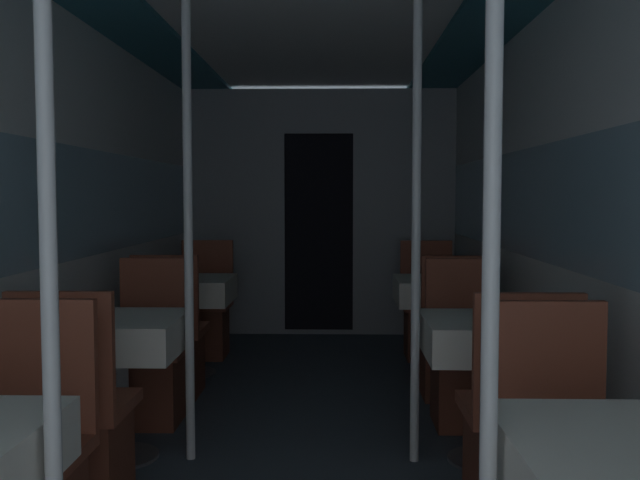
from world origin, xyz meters
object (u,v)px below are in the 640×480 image
at_px(dining_table_left_1, 119,341).
at_px(dining_table_right_2, 439,295).
at_px(dining_table_right_0, 628,480).
at_px(chair_right_near_1, 516,444).
at_px(chair_right_near_2, 451,353).
at_px(dining_table_right_1, 488,342).
at_px(dining_table_left_2, 189,294).
at_px(chair_left_far_2, 204,321).
at_px(chair_right_far_2, 428,322).
at_px(support_pole_left_0, 49,259).
at_px(support_pole_left_1, 188,228).
at_px(chair_right_far_1, 466,374).
at_px(chair_left_near_1, 78,441).
at_px(chair_left_far_1, 150,372).
at_px(support_pole_right_0, 491,260).
at_px(support_pole_right_1, 416,229).
at_px(chair_left_near_2, 172,352).

xyz_separation_m(dining_table_left_1, dining_table_right_2, (1.82, 1.69, 0.00)).
relative_size(dining_table_right_0, chair_right_near_1, 0.76).
bearing_deg(chair_right_near_2, dining_table_right_1, -90.00).
xyz_separation_m(dining_table_right_0, dining_table_right_2, (0.00, 3.37, 0.00)).
xyz_separation_m(dining_table_left_1, dining_table_left_2, (0.00, 1.69, 0.00)).
relative_size(chair_left_far_2, chair_right_far_2, 1.00).
height_order(support_pole_left_0, support_pole_left_1, same).
relative_size(dining_table_left_1, chair_right_near_2, 0.76).
bearing_deg(chair_right_far_1, chair_left_near_1, 32.22).
distance_m(chair_left_near_1, chair_left_far_1, 1.14).
distance_m(support_pole_left_0, chair_right_far_2, 4.29).
xyz_separation_m(support_pole_right_0, support_pole_right_1, (0.00, 1.69, 0.00)).
bearing_deg(chair_right_far_1, dining_table_left_1, 17.49).
height_order(dining_table_left_1, chair_left_near_1, chair_left_near_1).
relative_size(support_pole_left_1, dining_table_right_0, 3.24).
distance_m(support_pole_left_0, dining_table_left_2, 3.43).
bearing_deg(dining_table_right_2, chair_right_far_1, -90.00).
height_order(chair_left_far_2, chair_right_far_2, same).
height_order(support_pole_right_0, chair_right_near_2, support_pole_right_0).
bearing_deg(dining_table_left_1, chair_left_near_1, -90.00).
bearing_deg(support_pole_right_1, chair_left_far_2, 122.95).
relative_size(support_pole_right_1, chair_right_far_2, 2.45).
xyz_separation_m(chair_right_near_1, dining_table_right_2, (0.00, 2.26, 0.30)).
bearing_deg(chair_left_near_2, support_pole_left_0, -82.81).
relative_size(dining_table_left_1, dining_table_right_2, 1.00).
relative_size(support_pole_right_0, chair_right_near_2, 2.45).
relative_size(dining_table_left_2, support_pole_right_1, 0.31).
bearing_deg(support_pole_left_1, dining_table_left_1, 180.00).
bearing_deg(dining_table_right_0, chair_right_far_2, 90.00).
relative_size(support_pole_left_1, dining_table_right_1, 3.24).
distance_m(chair_left_far_1, chair_right_near_1, 2.15).
relative_size(support_pole_right_0, chair_right_near_1, 2.45).
bearing_deg(support_pole_left_1, chair_right_far_1, 21.36).
bearing_deg(chair_left_far_2, dining_table_left_2, 90.00).
bearing_deg(dining_table_left_2, chair_left_far_2, 90.00).
distance_m(dining_table_left_2, chair_right_far_1, 2.15).
distance_m(support_pole_right_0, support_pole_right_1, 1.69).
relative_size(chair_left_near_2, support_pole_right_0, 0.41).
xyz_separation_m(chair_left_near_1, dining_table_left_2, (0.00, 2.26, 0.30)).
xyz_separation_m(support_pole_left_0, chair_right_far_1, (1.46, 2.26, -0.86)).
xyz_separation_m(support_pole_right_1, chair_right_far_2, (0.35, 2.26, -0.86)).
height_order(chair_left_near_1, support_pole_right_1, support_pole_right_1).
height_order(dining_table_left_2, chair_right_far_2, chair_right_far_2).
bearing_deg(chair_left_near_2, dining_table_right_1, -31.50).
relative_size(chair_right_near_1, chair_right_far_1, 1.00).
relative_size(chair_left_far_1, support_pole_right_0, 0.41).
height_order(chair_left_near_1, chair_left_far_1, same).
bearing_deg(dining_table_right_2, dining_table_left_2, 180.00).
bearing_deg(dining_table_right_2, support_pole_right_0, -95.98).
bearing_deg(dining_table_right_2, support_pole_left_1, -130.97).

